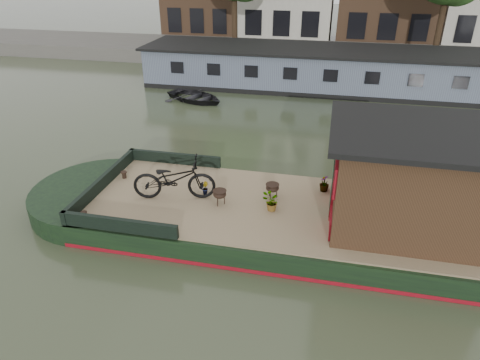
% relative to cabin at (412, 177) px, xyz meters
% --- Properties ---
extents(ground, '(120.00, 120.00, 0.00)m').
position_rel_cabin_xyz_m(ground, '(-2.19, 0.00, -1.88)').
color(ground, '#303C26').
rests_on(ground, ground).
extents(houseboat_hull, '(14.01, 4.02, 0.60)m').
position_rel_cabin_xyz_m(houseboat_hull, '(-3.52, 0.00, -1.60)').
color(houseboat_hull, black).
rests_on(houseboat_hull, ground).
extents(houseboat_deck, '(11.80, 3.80, 0.05)m').
position_rel_cabin_xyz_m(houseboat_deck, '(-2.19, 0.00, -1.25)').
color(houseboat_deck, '#876B53').
rests_on(houseboat_deck, houseboat_hull).
extents(bow_bulwark, '(3.00, 4.00, 0.35)m').
position_rel_cabin_xyz_m(bow_bulwark, '(-7.25, 0.00, -1.05)').
color(bow_bulwark, black).
rests_on(bow_bulwark, houseboat_deck).
extents(cabin, '(4.00, 3.50, 2.42)m').
position_rel_cabin_xyz_m(cabin, '(0.00, 0.00, 0.00)').
color(cabin, black).
rests_on(cabin, houseboat_deck).
extents(bicycle, '(2.31, 1.24, 1.15)m').
position_rel_cabin_xyz_m(bicycle, '(-5.91, -0.13, -0.65)').
color(bicycle, black).
rests_on(bicycle, houseboat_deck).
extents(potted_plant_b, '(0.23, 0.24, 0.35)m').
position_rel_cabin_xyz_m(potted_plant_b, '(-5.18, 0.26, -1.05)').
color(potted_plant_b, maroon).
rests_on(potted_plant_b, houseboat_deck).
extents(potted_plant_c, '(0.55, 0.53, 0.48)m').
position_rel_cabin_xyz_m(potted_plant_c, '(-3.27, -0.22, -0.99)').
color(potted_plant_c, '#A33E2F').
rests_on(potted_plant_c, houseboat_deck).
extents(potted_plant_d, '(0.31, 0.31, 0.48)m').
position_rel_cabin_xyz_m(potted_plant_d, '(-1.99, 1.12, -0.99)').
color(potted_plant_d, maroon).
rests_on(potted_plant_d, houseboat_deck).
extents(brazier_front, '(0.51, 0.51, 0.42)m').
position_rel_cabin_xyz_m(brazier_front, '(-3.34, 0.44, -1.02)').
color(brazier_front, black).
rests_on(brazier_front, houseboat_deck).
extents(brazier_rear, '(0.41, 0.41, 0.41)m').
position_rel_cabin_xyz_m(brazier_rear, '(-4.64, -0.20, -1.02)').
color(brazier_rear, black).
rests_on(brazier_rear, houseboat_deck).
extents(bollard_port, '(0.18, 0.18, 0.21)m').
position_rel_cabin_xyz_m(bollard_port, '(-7.79, 0.64, -1.12)').
color(bollard_port, black).
rests_on(bollard_port, houseboat_deck).
extents(bollard_stbd, '(0.16, 0.16, 0.18)m').
position_rel_cabin_xyz_m(bollard_stbd, '(-7.79, -1.59, -1.14)').
color(bollard_stbd, black).
rests_on(bollard_stbd, houseboat_deck).
extents(dinghy, '(3.85, 3.42, 0.66)m').
position_rel_cabin_xyz_m(dinghy, '(-8.69, 10.31, -1.55)').
color(dinghy, black).
rests_on(dinghy, ground).
extents(far_houseboat, '(20.40, 4.40, 2.11)m').
position_rel_cabin_xyz_m(far_houseboat, '(-2.19, 14.00, -0.91)').
color(far_houseboat, slate).
rests_on(far_houseboat, ground).
extents(quay, '(60.00, 6.00, 0.90)m').
position_rel_cabin_xyz_m(quay, '(-2.19, 20.50, -1.43)').
color(quay, '#47443F').
rests_on(quay, ground).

